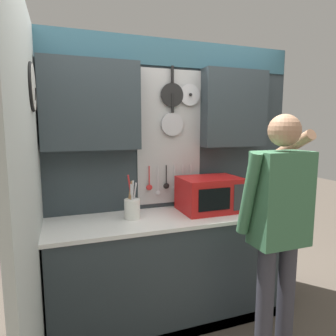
{
  "coord_description": "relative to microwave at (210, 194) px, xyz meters",
  "views": [
    {
      "loc": [
        -0.85,
        -2.25,
        1.65
      ],
      "look_at": [
        0.02,
        0.19,
        1.29
      ],
      "focal_mm": 32.0,
      "sensor_mm": 36.0,
      "label": 1
    }
  ],
  "objects": [
    {
      "name": "side_wall",
      "position": [
        -1.39,
        -0.44,
        0.15
      ],
      "size": [
        0.07,
        1.6,
        2.4
      ],
      "color": "silver",
      "rests_on": "ground_plane"
    },
    {
      "name": "microwave",
      "position": [
        0.0,
        0.0,
        0.0
      ],
      "size": [
        0.52,
        0.39,
        0.3
      ],
      "color": "red",
      "rests_on": "base_cabinet_counter"
    },
    {
      "name": "base_cabinet_counter",
      "position": [
        -0.35,
        -0.04,
        -0.61
      ],
      "size": [
        2.03,
        0.61,
        0.92
      ],
      "color": "#2D383D",
      "rests_on": "ground_plane"
    },
    {
      "name": "person",
      "position": [
        0.17,
        -0.69,
        -0.03
      ],
      "size": [
        0.54,
        0.63,
        1.73
      ],
      "color": "#383842",
      "rests_on": "ground_plane"
    },
    {
      "name": "utensil_crock",
      "position": [
        -0.69,
        0.0,
        -0.06
      ],
      "size": [
        0.13,
        0.13,
        0.36
      ],
      "color": "white",
      "rests_on": "base_cabinet_counter"
    },
    {
      "name": "knife_block",
      "position": [
        0.43,
        0.0,
        -0.05
      ],
      "size": [
        0.12,
        0.16,
        0.25
      ],
      "color": "brown",
      "rests_on": "base_cabinet_counter"
    },
    {
      "name": "back_wall_unit",
      "position": [
        -0.36,
        0.24,
        0.4
      ],
      "size": [
        2.6,
        0.2,
        2.4
      ],
      "color": "#2D383D",
      "rests_on": "ground_plane"
    },
    {
      "name": "ground_plane",
      "position": [
        -0.35,
        -0.04,
        -1.07
      ],
      "size": [
        14.0,
        14.0,
        0.0
      ],
      "primitive_type": "plane",
      "color": "brown"
    }
  ]
}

